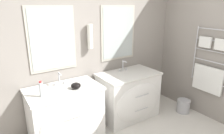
{
  "coord_description": "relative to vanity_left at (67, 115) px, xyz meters",
  "views": [
    {
      "loc": [
        -1.54,
        -1.07,
        1.95
      ],
      "look_at": [
        0.0,
        1.25,
        1.07
      ],
      "focal_mm": 32.0,
      "sensor_mm": 36.0,
      "label": 1
    }
  ],
  "objects": [
    {
      "name": "faucet_right",
      "position": [
        1.16,
        0.19,
        0.49
      ],
      "size": [
        0.17,
        0.12,
        0.19
      ],
      "color": "silver",
      "rests_on": "vanity_right"
    },
    {
      "name": "wall_back",
      "position": [
        0.67,
        0.39,
        0.89
      ],
      "size": [
        4.92,
        0.17,
        2.6
      ],
      "color": "gray",
      "rests_on": "ground_plane"
    },
    {
      "name": "vanity_left",
      "position": [
        0.0,
        0.0,
        0.0
      ],
      "size": [
        1.03,
        0.69,
        0.82
      ],
      "color": "white",
      "rests_on": "ground_plane"
    },
    {
      "name": "amenity_bowl",
      "position": [
        0.14,
        -0.06,
        0.44
      ],
      "size": [
        0.14,
        0.14,
        0.08
      ],
      "color": "black",
      "rests_on": "vanity_left"
    },
    {
      "name": "wall_right",
      "position": [
        2.37,
        -0.62,
        0.88
      ],
      "size": [
        0.13,
        3.68,
        2.6
      ],
      "color": "gray",
      "rests_on": "ground_plane"
    },
    {
      "name": "faucet_left",
      "position": [
        0.0,
        0.19,
        0.49
      ],
      "size": [
        0.17,
        0.12,
        0.19
      ],
      "color": "silver",
      "rests_on": "vanity_left"
    },
    {
      "name": "waste_bin",
      "position": [
        2.11,
        -0.44,
        -0.29
      ],
      "size": [
        0.24,
        0.24,
        0.25
      ],
      "color": "#B7B7BC",
      "rests_on": "ground_plane"
    },
    {
      "name": "toiletry_bottle",
      "position": [
        -0.33,
        -0.06,
        0.5
      ],
      "size": [
        0.05,
        0.05,
        0.21
      ],
      "color": "silver",
      "rests_on": "vanity_left"
    },
    {
      "name": "vanity_right",
      "position": [
        1.16,
        0.0,
        0.0
      ],
      "size": [
        1.03,
        0.69,
        0.82
      ],
      "color": "white",
      "rests_on": "ground_plane"
    }
  ]
}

